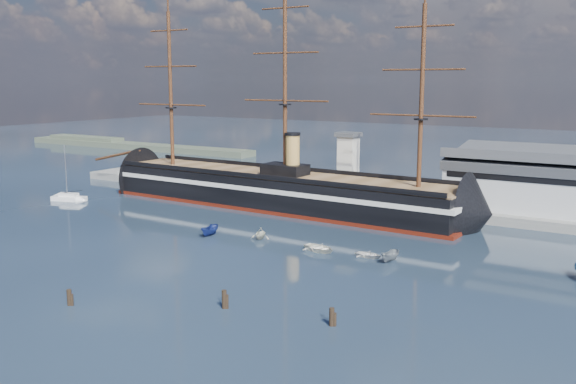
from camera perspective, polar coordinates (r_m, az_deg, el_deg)
The scene contains 14 objects.
ground at distance 128.23m, azimuth -2.54°, elevation -3.24°, with size 600.00×600.00×0.00m, color black.
quay at distance 154.40m, azimuth 8.13°, elevation -1.06°, with size 180.00×18.00×2.00m, color slate.
quay_tower at distance 153.09m, azimuth 5.36°, elevation 2.60°, with size 5.00×5.00×15.00m.
shoreline at distance 289.82m, azimuth -14.79°, elevation 4.13°, with size 120.00×10.00×4.00m.
warship at distance 149.33m, azimuth -1.48°, elevation 0.24°, with size 113.17×19.59×53.94m.
sailboat at distance 165.47m, azimuth -18.89°, elevation -0.45°, with size 8.94×5.22×13.75m.
motorboat_a at distance 122.88m, azimuth -6.96°, elevation -3.89°, with size 6.00×2.20×2.40m, color navy.
motorboat_b at distance 111.26m, azimuth 2.81°, elevation -5.30°, with size 3.77×1.51×1.76m, color white.
motorboat_c at distance 106.23m, azimuth 9.06°, elevation -6.15°, with size 5.57×2.04×2.23m, color slate.
motorboat_d at distance 119.76m, azimuth -2.46°, elevation -4.19°, with size 6.47×2.80×2.37m, color beige.
motorboat_e at distance 108.33m, azimuth 7.17°, elevation -5.79°, with size 2.81×1.12×1.31m, color white.
piling_near_mid at distance 90.26m, azimuth -18.83°, elevation -9.50°, with size 0.64×0.64×2.87m, color black.
piling_near_right at distance 84.89m, azimuth -5.68°, elevation -10.25°, with size 0.64×0.64×3.17m, color black.
piling_far_right at distance 79.09m, azimuth 3.90°, elevation -11.77°, with size 0.64×0.64×2.96m, color black.
Camera 1 is at (70.62, -62.95, 29.26)m, focal length 40.00 mm.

